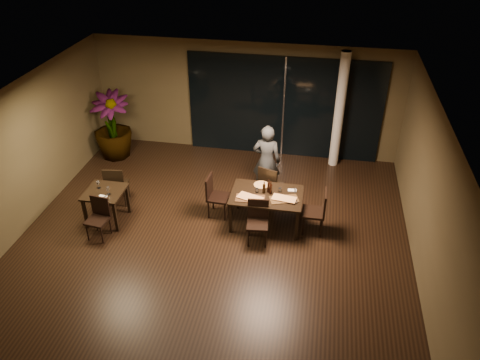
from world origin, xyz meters
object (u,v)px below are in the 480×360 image
(side_table, at_px, (105,196))
(potted_plant, at_px, (112,126))
(chair_main_right, at_px, (318,210))
(chair_side_near, at_px, (99,215))
(chair_main_near, at_px, (258,219))
(bottle_b, at_px, (271,188))
(chair_main_far, at_px, (270,184))
(bottle_a, at_px, (264,187))
(bottle_c, at_px, (269,186))
(main_table, at_px, (267,197))
(chair_side_far, at_px, (116,184))
(chair_main_left, at_px, (215,194))
(diner, at_px, (267,161))

(side_table, relative_size, potted_plant, 0.45)
(chair_main_right, relative_size, chair_side_near, 1.12)
(chair_main_near, height_order, potted_plant, potted_plant)
(potted_plant, relative_size, bottle_b, 6.08)
(chair_main_far, relative_size, bottle_a, 3.62)
(bottle_b, relative_size, bottle_c, 1.00)
(chair_main_near, height_order, bottle_a, bottle_a)
(main_table, xyz_separation_m, chair_main_near, (-0.10, -0.56, -0.16))
(chair_main_far, bearing_deg, chair_main_right, 163.42)
(main_table, bearing_deg, bottle_b, 32.66)
(chair_main_near, relative_size, potted_plant, 0.51)
(bottle_b, bearing_deg, chair_main_far, 98.42)
(potted_plant, distance_m, bottle_c, 4.90)
(chair_main_near, xyz_separation_m, chair_side_near, (-3.23, -0.45, -0.01))
(side_table, xyz_separation_m, chair_side_far, (-0.03, 0.60, -0.08))
(bottle_a, distance_m, bottle_c, 0.11)
(main_table, relative_size, chair_main_left, 1.55)
(side_table, xyz_separation_m, chair_side_near, (0.07, -0.51, -0.13))
(chair_main_left, distance_m, bottle_a, 1.14)
(bottle_c, bearing_deg, chair_main_near, -100.77)
(chair_main_left, xyz_separation_m, bottle_a, (1.09, -0.08, 0.35))
(chair_main_left, distance_m, bottle_b, 1.28)
(diner, bearing_deg, chair_main_right, 136.94)
(chair_main_left, xyz_separation_m, potted_plant, (-3.23, 2.10, 0.35))
(main_table, height_order, side_table, same)
(chair_main_far, height_order, bottle_c, bottle_c)
(chair_main_far, height_order, chair_side_far, chair_main_far)
(chair_main_far, height_order, chair_main_right, chair_main_right)
(chair_side_far, distance_m, chair_side_near, 1.12)
(bottle_a, height_order, bottle_b, bottle_b)
(chair_side_far, relative_size, chair_side_near, 1.10)
(chair_main_far, bearing_deg, bottle_c, 114.13)
(bottle_a, bearing_deg, main_table, -36.48)
(chair_side_far, bearing_deg, side_table, 83.71)
(chair_main_left, bearing_deg, diner, -40.66)
(chair_side_far, relative_size, bottle_c, 3.32)
(main_table, distance_m, bottle_a, 0.23)
(chair_side_near, bearing_deg, main_table, 23.81)
(chair_main_right, xyz_separation_m, chair_side_far, (-4.51, 0.18, -0.01))
(main_table, height_order, bottle_c, bottle_c)
(side_table, bearing_deg, bottle_b, 8.94)
(bottle_a, height_order, bottle_c, bottle_c)
(bottle_a, xyz_separation_m, bottle_c, (0.09, 0.05, 0.01))
(chair_side_far, distance_m, diner, 3.45)
(chair_main_left, height_order, chair_main_right, chair_main_right)
(main_table, relative_size, bottle_a, 5.47)
(potted_plant, bearing_deg, chair_side_far, -65.60)
(potted_plant, height_order, bottle_a, potted_plant)
(side_table, relative_size, chair_main_right, 0.80)
(chair_side_far, xyz_separation_m, bottle_c, (3.45, -0.00, 0.35))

